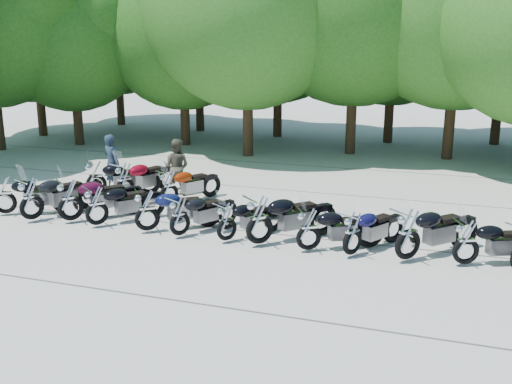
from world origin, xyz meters
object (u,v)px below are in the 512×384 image
(motorcycle_9, at_px, (353,232))
(motorcycle_0, at_px, (4,194))
(motorcycle_15, at_px, (125,180))
(rider_1, at_px, (176,167))
(motorcycle_2, at_px, (70,199))
(motorcycle_11, at_px, (467,241))
(rider_0, at_px, (112,162))
(motorcycle_4, at_px, (147,209))
(motorcycle_7, at_px, (260,218))
(motorcycle_10, at_px, (408,233))
(motorcycle_1, at_px, (31,198))
(motorcycle_6, at_px, (227,221))
(motorcycle_3, at_px, (96,205))
(motorcycle_14, at_px, (96,176))
(motorcycle_5, at_px, (180,215))
(motorcycle_16, at_px, (169,186))
(motorcycle_8, at_px, (309,228))

(motorcycle_9, bearing_deg, motorcycle_0, 29.88)
(motorcycle_15, distance_m, rider_1, 1.77)
(motorcycle_2, xyz_separation_m, motorcycle_11, (10.36, 0.00, -0.09))
(rider_0, bearing_deg, motorcycle_4, 153.48)
(motorcycle_0, distance_m, motorcycle_7, 7.77)
(motorcycle_10, bearing_deg, motorcycle_11, -131.09)
(motorcycle_1, xyz_separation_m, motorcycle_7, (6.65, 0.06, 0.02))
(motorcycle_6, bearing_deg, rider_1, -15.65)
(motorcycle_3, bearing_deg, rider_0, -25.82)
(motorcycle_3, height_order, motorcycle_6, motorcycle_3)
(motorcycle_14, xyz_separation_m, motorcycle_15, (1.20, -0.25, 0.03))
(motorcycle_5, height_order, rider_1, rider_1)
(motorcycle_0, xyz_separation_m, motorcycle_5, (5.61, -0.17, -0.05))
(motorcycle_0, xyz_separation_m, motorcycle_14, (1.30, 2.69, -0.00))
(motorcycle_15, bearing_deg, motorcycle_16, -160.36)
(motorcycle_5, relative_size, motorcycle_11, 0.99)
(motorcycle_7, height_order, rider_0, rider_0)
(motorcycle_10, bearing_deg, motorcycle_7, 44.04)
(motorcycle_10, distance_m, rider_1, 8.59)
(motorcycle_5, distance_m, rider_0, 5.68)
(motorcycle_5, distance_m, motorcycle_16, 3.03)
(motorcycle_2, bearing_deg, motorcycle_7, -139.84)
(motorcycle_8, height_order, motorcycle_16, motorcycle_16)
(motorcycle_1, distance_m, motorcycle_8, 7.89)
(motorcycle_4, relative_size, rider_1, 1.26)
(motorcycle_1, relative_size, motorcycle_8, 1.14)
(motorcycle_0, xyz_separation_m, motorcycle_1, (1.12, -0.23, 0.04))
(motorcycle_7, relative_size, motorcycle_16, 1.16)
(motorcycle_9, height_order, motorcycle_10, motorcycle_10)
(motorcycle_3, height_order, motorcycle_7, motorcycle_7)
(motorcycle_16, distance_m, rider_0, 2.93)
(motorcycle_1, xyz_separation_m, rider_1, (2.53, 4.00, 0.22))
(motorcycle_14, bearing_deg, motorcycle_8, -136.65)
(motorcycle_7, xyz_separation_m, rider_0, (-6.40, 3.75, 0.22))
(motorcycle_6, height_order, motorcycle_9, motorcycle_9)
(motorcycle_6, height_order, motorcycle_8, motorcycle_8)
(motorcycle_11, relative_size, rider_1, 1.18)
(motorcycle_11, distance_m, motorcycle_14, 11.58)
(motorcycle_3, bearing_deg, motorcycle_5, -143.14)
(motorcycle_1, bearing_deg, motorcycle_5, -152.21)
(motorcycle_2, distance_m, motorcycle_6, 4.69)
(motorcycle_1, height_order, motorcycle_16, motorcycle_1)
(motorcycle_6, relative_size, rider_0, 1.08)
(motorcycle_2, distance_m, motorcycle_9, 7.84)
(motorcycle_5, relative_size, rider_1, 1.17)
(motorcycle_8, bearing_deg, motorcycle_4, 58.02)
(motorcycle_7, xyz_separation_m, rider_1, (-4.11, 3.94, 0.19))
(motorcycle_9, distance_m, motorcycle_16, 6.55)
(motorcycle_3, height_order, motorcycle_8, motorcycle_3)
(motorcycle_3, bearing_deg, motorcycle_15, -37.73)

